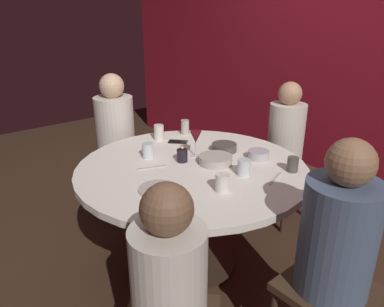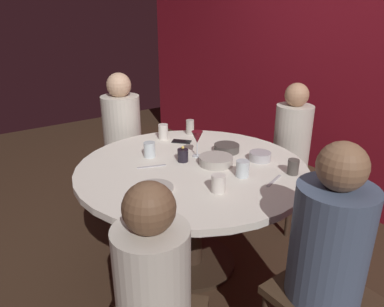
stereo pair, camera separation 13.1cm
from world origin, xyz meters
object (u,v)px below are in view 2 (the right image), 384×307
object	(u,v)px
bowl_salad_center	(227,148)
bowl_small_white	(216,160)
wine_glass	(197,138)
cup_center_front	(218,184)
seated_diner_left	(122,129)
candle_holder	(183,155)
cup_far_edge	(163,132)
bowl_serving_large	(260,156)
seated_diner_front_right	(153,282)
cup_by_right_diner	(150,150)
cup_beside_wine	(243,169)
seated_diner_back	(292,140)
cell_phone	(182,141)
cup_by_left_diner	(190,127)
dining_table	(192,185)
seated_diner_right	(329,243)
dinner_plate	(154,188)
cup_near_candle	(293,167)

from	to	relation	value
bowl_salad_center	bowl_small_white	world-z (taller)	bowl_small_white
wine_glass	cup_center_front	bearing A→B (deg)	-24.59
seated_diner_left	bowl_small_white	distance (m)	1.08
candle_holder	cup_far_edge	distance (m)	0.47
bowl_serving_large	bowl_small_white	xyz separation A→B (m)	(-0.12, -0.28, -0.00)
seated_diner_front_right	cup_by_right_diner	size ratio (longest dim) A/B	11.04
seated_diner_front_right	cup_beside_wine	xyz separation A→B (m)	(-0.40, 0.85, 0.11)
seated_diner_left	seated_diner_back	size ratio (longest dim) A/B	1.04
wine_glass	bowl_small_white	bearing A→B (deg)	4.56
wine_glass	cup_far_edge	bearing A→B (deg)	179.05
seated_diner_left	wine_glass	distance (m)	0.91
seated_diner_left	cell_phone	xyz separation A→B (m)	(0.60, 0.20, 0.02)
cup_by_left_diner	cup_by_right_diner	size ratio (longest dim) A/B	1.13
wine_glass	seated_diner_front_right	bearing A→B (deg)	-45.55
candle_holder	cup_beside_wine	bearing A→B (deg)	20.89
cup_beside_wine	seated_diner_left	bearing A→B (deg)	-173.77
dining_table	seated_diner_front_right	world-z (taller)	seated_diner_front_right
dining_table	cup_by_left_diner	world-z (taller)	cup_by_left_diner
candle_holder	cup_by_right_diner	bearing A→B (deg)	-145.87
seated_diner_back	cup_by_left_diner	size ratio (longest dim) A/B	10.29
cell_phone	cup_by_left_diner	xyz separation A→B (m)	(-0.12, 0.17, 0.05)
seated_diner_left	dining_table	bearing A→B (deg)	0.00
candle_holder	cup_center_front	size ratio (longest dim) A/B	1.07
dining_table	seated_diner_right	size ratio (longest dim) A/B	1.22
dinner_plate	bowl_small_white	world-z (taller)	bowl_small_white
seated_diner_front_right	bowl_salad_center	world-z (taller)	seated_diner_front_right
seated_diner_back	cell_phone	xyz separation A→B (m)	(-0.40, -0.78, 0.04)
cup_far_edge	seated_diner_right	bearing A→B (deg)	-4.66
cup_center_front	dining_table	bearing A→B (deg)	164.99
dining_table	cup_by_left_diner	bearing A→B (deg)	145.06
bowl_small_white	wine_glass	bearing A→B (deg)	-175.44
cup_by_left_diner	cup_center_front	distance (m)	1.01
dining_table	cup_beside_wine	bearing A→B (deg)	24.83
wine_glass	cup_near_candle	distance (m)	0.64
wine_glass	cup_beside_wine	world-z (taller)	wine_glass
seated_diner_left	wine_glass	world-z (taller)	seated_diner_left
bowl_serving_large	seated_diner_back	bearing A→B (deg)	109.00
seated_diner_right	candle_holder	world-z (taller)	seated_diner_right
candle_holder	cup_center_front	bearing A→B (deg)	-11.21
candle_holder	cup_by_right_diner	distance (m)	0.24
cell_phone	seated_diner_front_right	bearing A→B (deg)	-170.69
bowl_salad_center	cup_by_left_diner	bearing A→B (deg)	176.61
candle_holder	cup_beside_wine	xyz separation A→B (m)	(0.40, 0.15, 0.01)
cup_far_edge	cup_by_left_diner	bearing A→B (deg)	85.40
seated_diner_back	bowl_serving_large	distance (m)	0.61
seated_diner_right	candle_holder	bearing A→B (deg)	0.46
wine_glass	cell_phone	world-z (taller)	wine_glass
seated_diner_left	seated_diner_front_right	size ratio (longest dim) A/B	1.09
seated_diner_back	seated_diner_front_right	size ratio (longest dim) A/B	1.05
dining_table	cup_near_candle	world-z (taller)	cup_near_candle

